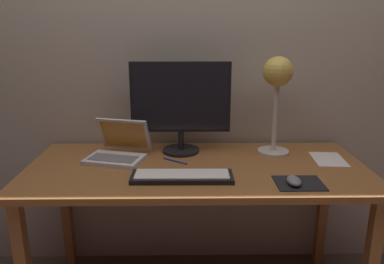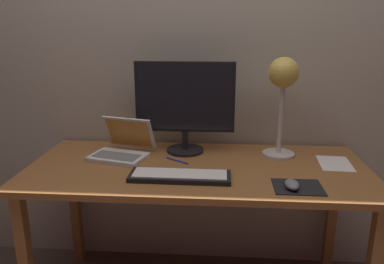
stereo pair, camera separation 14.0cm
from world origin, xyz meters
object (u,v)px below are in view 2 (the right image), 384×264
(desk_lamp, at_px, (283,84))
(pen, at_px, (177,161))
(monitor, at_px, (185,102))
(keyboard_main, at_px, (180,176))
(laptop, at_px, (123,145))
(mouse, at_px, (292,184))

(desk_lamp, relative_size, pen, 3.54)
(monitor, xyz_separation_m, pen, (-0.03, -0.15, -0.26))
(keyboard_main, height_order, laptop, laptop)
(monitor, xyz_separation_m, mouse, (0.47, -0.43, -0.24))
(monitor, relative_size, pen, 3.61)
(desk_lamp, bearing_deg, mouse, -90.78)
(mouse, bearing_deg, desk_lamp, 89.22)
(desk_lamp, relative_size, mouse, 5.17)
(laptop, xyz_separation_m, desk_lamp, (0.79, 0.05, 0.31))
(keyboard_main, relative_size, laptop, 1.35)
(keyboard_main, height_order, desk_lamp, desk_lamp)
(monitor, height_order, pen, monitor)
(keyboard_main, distance_m, pen, 0.21)
(desk_lamp, xyz_separation_m, mouse, (-0.01, -0.41, -0.35))
(keyboard_main, relative_size, mouse, 4.60)
(monitor, distance_m, laptop, 0.38)
(mouse, xyz_separation_m, pen, (-0.50, 0.29, -0.02))
(desk_lamp, bearing_deg, laptop, -176.09)
(monitor, distance_m, desk_lamp, 0.49)
(keyboard_main, height_order, mouse, mouse)
(laptop, distance_m, pen, 0.29)
(monitor, relative_size, desk_lamp, 1.02)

